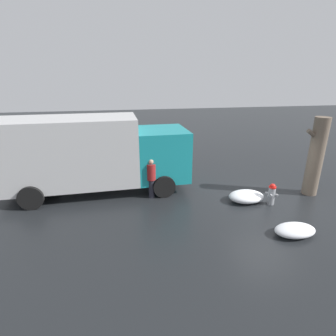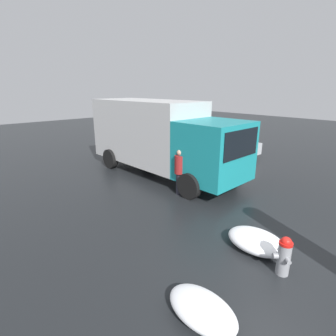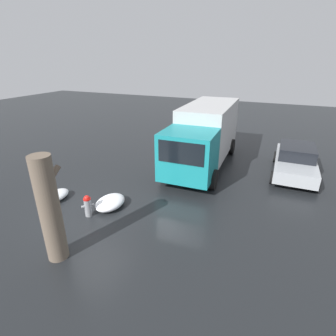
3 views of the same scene
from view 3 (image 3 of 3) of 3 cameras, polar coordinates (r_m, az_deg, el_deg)
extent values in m
plane|color=black|center=(10.33, -16.79, -9.86)|extent=(60.00, 60.00, 0.00)
cylinder|color=gray|center=(10.16, -17.00, -8.25)|extent=(0.26, 0.26, 0.68)
cylinder|color=red|center=(9.98, -17.24, -6.46)|extent=(0.27, 0.27, 0.05)
sphere|color=red|center=(9.96, -17.26, -6.32)|extent=(0.22, 0.22, 0.22)
cylinder|color=gray|center=(10.27, -17.22, -7.39)|extent=(0.15, 0.15, 0.11)
cylinder|color=gray|center=(10.10, -18.05, -8.04)|extent=(0.13, 0.13, 0.09)
cylinder|color=gray|center=(10.13, -16.06, -7.67)|extent=(0.13, 0.13, 0.09)
cylinder|color=#6B5B4C|center=(7.92, -24.36, -8.36)|extent=(0.58, 0.58, 3.18)
cylinder|color=#6B5B4C|center=(7.68, -24.04, -1.77)|extent=(0.66, 0.16, 0.53)
cube|color=teal|center=(11.52, 4.49, 2.95)|extent=(2.17, 2.36, 2.09)
cube|color=black|center=(10.43, 2.79, 3.25)|extent=(0.08, 1.93, 0.92)
cube|color=#BCBCBC|center=(14.89, 8.92, 8.57)|extent=(5.41, 2.45, 2.68)
cylinder|color=black|center=(11.76, 9.83, -2.43)|extent=(0.91, 0.31, 0.90)
cylinder|color=black|center=(12.36, -0.59, -0.77)|extent=(0.91, 0.31, 0.90)
cylinder|color=black|center=(16.33, 13.67, 4.58)|extent=(0.91, 0.31, 0.90)
cylinder|color=black|center=(16.77, 5.89, 5.60)|extent=(0.91, 0.31, 0.90)
cylinder|color=#23232D|center=(12.81, 0.44, -0.21)|extent=(0.24, 0.24, 0.77)
cylinder|color=maroon|center=(12.54, 0.45, 2.77)|extent=(0.35, 0.35, 0.64)
sphere|color=tan|center=(12.40, 0.46, 4.61)|extent=(0.21, 0.21, 0.21)
cube|color=#ADB2B7|center=(14.36, 25.90, 0.90)|extent=(4.38, 1.83, 0.59)
cube|color=black|center=(14.38, 26.28, 3.32)|extent=(2.10, 1.61, 0.56)
cylinder|color=black|center=(13.19, 29.69, -3.13)|extent=(0.60, 0.20, 0.60)
cylinder|color=black|center=(13.05, 21.80, -1.92)|extent=(0.60, 0.20, 0.60)
cylinder|color=black|center=(15.94, 28.89, 1.25)|extent=(0.60, 0.20, 0.60)
cylinder|color=black|center=(15.83, 22.38, 2.29)|extent=(0.60, 0.20, 0.60)
ellipsoid|color=white|center=(10.55, -12.47, -7.32)|extent=(1.38, 0.99, 0.41)
ellipsoid|color=white|center=(11.77, -23.38, -5.63)|extent=(1.30, 0.79, 0.34)
camera|label=1|loc=(18.51, -28.01, 18.18)|focal=28.00mm
camera|label=2|loc=(11.83, -43.02, 8.13)|focal=28.00mm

